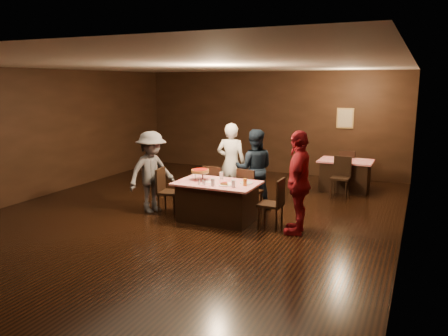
# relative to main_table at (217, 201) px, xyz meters

# --- Properties ---
(room) EXTENTS (10.00, 10.04, 3.02)m
(room) POSITION_rel_main_table_xyz_m (-0.62, -0.02, 1.75)
(room) COLOR black
(room) RESTS_ON ground
(main_table) EXTENTS (1.60, 1.00, 0.77)m
(main_table) POSITION_rel_main_table_xyz_m (0.00, 0.00, 0.00)
(main_table) COLOR red
(main_table) RESTS_ON ground
(back_table) EXTENTS (1.30, 0.90, 0.77)m
(back_table) POSITION_rel_main_table_xyz_m (1.88, 3.55, 0.00)
(back_table) COLOR red
(back_table) RESTS_ON ground
(chair_far_left) EXTENTS (0.44, 0.44, 0.95)m
(chair_far_left) POSITION_rel_main_table_xyz_m (-0.40, 0.75, 0.09)
(chair_far_left) COLOR black
(chair_far_left) RESTS_ON ground
(chair_far_right) EXTENTS (0.49, 0.49, 0.95)m
(chair_far_right) POSITION_rel_main_table_xyz_m (0.40, 0.75, 0.09)
(chair_far_right) COLOR black
(chair_far_right) RESTS_ON ground
(chair_end_left) EXTENTS (0.48, 0.48, 0.95)m
(chair_end_left) POSITION_rel_main_table_xyz_m (-1.10, 0.00, 0.09)
(chair_end_left) COLOR black
(chair_end_left) RESTS_ON ground
(chair_end_right) EXTENTS (0.42, 0.42, 0.95)m
(chair_end_right) POSITION_rel_main_table_xyz_m (1.10, 0.00, 0.09)
(chair_end_right) COLOR black
(chair_end_right) RESTS_ON ground
(chair_back_near) EXTENTS (0.43, 0.43, 0.95)m
(chair_back_near) POSITION_rel_main_table_xyz_m (1.88, 2.85, 0.09)
(chair_back_near) COLOR black
(chair_back_near) RESTS_ON ground
(chair_back_far) EXTENTS (0.50, 0.50, 0.95)m
(chair_back_far) POSITION_rel_main_table_xyz_m (1.88, 4.15, 0.09)
(chair_back_far) COLOR black
(chair_back_far) RESTS_ON ground
(diner_white_jacket) EXTENTS (0.71, 0.52, 1.81)m
(diner_white_jacket) POSITION_rel_main_table_xyz_m (-0.27, 1.30, 0.52)
(diner_white_jacket) COLOR silver
(diner_white_jacket) RESTS_ON ground
(diner_navy_hoodie) EXTENTS (1.00, 0.89, 1.71)m
(diner_navy_hoodie) POSITION_rel_main_table_xyz_m (0.33, 1.15, 0.47)
(diner_navy_hoodie) COLOR black
(diner_navy_hoodie) RESTS_ON ground
(diner_grey_knit) EXTENTS (0.98, 1.25, 1.70)m
(diner_grey_knit) POSITION_rel_main_table_xyz_m (-1.49, -0.03, 0.47)
(diner_grey_knit) COLOR #504F53
(diner_grey_knit) RESTS_ON ground
(diner_red_shirt) EXTENTS (0.60, 1.15, 1.87)m
(diner_red_shirt) POSITION_rel_main_table_xyz_m (1.63, -0.06, 0.55)
(diner_red_shirt) COLOR maroon
(diner_red_shirt) RESTS_ON ground
(pizza_stand) EXTENTS (0.38, 0.38, 0.22)m
(pizza_stand) POSITION_rel_main_table_xyz_m (-0.40, 0.05, 0.57)
(pizza_stand) COLOR black
(pizza_stand) RESTS_ON main_table
(plate_with_slice) EXTENTS (0.25, 0.25, 0.06)m
(plate_with_slice) POSITION_rel_main_table_xyz_m (0.25, -0.18, 0.41)
(plate_with_slice) COLOR white
(plate_with_slice) RESTS_ON main_table
(plate_empty) EXTENTS (0.25, 0.25, 0.01)m
(plate_empty) POSITION_rel_main_table_xyz_m (0.55, 0.15, 0.39)
(plate_empty) COLOR white
(plate_empty) RESTS_ON main_table
(glass_front_left) EXTENTS (0.08, 0.08, 0.14)m
(glass_front_left) POSITION_rel_main_table_xyz_m (0.05, -0.30, 0.46)
(glass_front_left) COLOR silver
(glass_front_left) RESTS_ON main_table
(glass_front_right) EXTENTS (0.08, 0.08, 0.14)m
(glass_front_right) POSITION_rel_main_table_xyz_m (0.45, -0.25, 0.46)
(glass_front_right) COLOR silver
(glass_front_right) RESTS_ON main_table
(glass_amber) EXTENTS (0.08, 0.08, 0.14)m
(glass_amber) POSITION_rel_main_table_xyz_m (0.60, -0.05, 0.46)
(glass_amber) COLOR #BF7F26
(glass_amber) RESTS_ON main_table
(glass_back) EXTENTS (0.08, 0.08, 0.14)m
(glass_back) POSITION_rel_main_table_xyz_m (-0.05, 0.30, 0.46)
(glass_back) COLOR silver
(glass_back) RESTS_ON main_table
(condiments) EXTENTS (0.17, 0.10, 0.09)m
(condiments) POSITION_rel_main_table_xyz_m (-0.18, -0.28, 0.43)
(condiments) COLOR silver
(condiments) RESTS_ON main_table
(napkin_center) EXTENTS (0.19, 0.19, 0.01)m
(napkin_center) POSITION_rel_main_table_xyz_m (0.30, 0.00, 0.39)
(napkin_center) COLOR white
(napkin_center) RESTS_ON main_table
(napkin_left) EXTENTS (0.21, 0.21, 0.01)m
(napkin_left) POSITION_rel_main_table_xyz_m (-0.15, -0.05, 0.39)
(napkin_left) COLOR white
(napkin_left) RESTS_ON main_table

